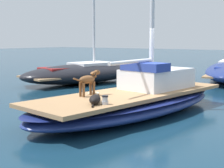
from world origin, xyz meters
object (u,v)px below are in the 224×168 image
Objects in this scene: sailboat_main at (132,103)px; deck_winch at (105,100)px; dog_brown at (88,80)px; coiled_rope at (93,93)px; moored_boat_port_side at (83,72)px; dog_black at (95,99)px.

sailboat_main is 2.00m from deck_winch.
coiled_rope is (-0.06, 0.29, -0.40)m from dog_brown.
dog_brown is 2.89× the size of coiled_rope.
dog_brown is 0.13× the size of moored_boat_port_side.
moored_boat_port_side is (-5.11, 5.62, -0.16)m from coiled_rope.
sailboat_main is 1.19m from coiled_rope.
dog_brown is 4.46× the size of deck_winch.
moored_boat_port_side reaches higher than sailboat_main.
dog_brown reaches higher than coiled_rope.
dog_black is 9.00m from moored_boat_port_side.
coiled_rope is 7.60m from moored_boat_port_side.
coiled_rope is at bearing -47.72° from moored_boat_port_side.
dog_black is 4.09× the size of deck_winch.
dog_brown is at bearing -78.03° from coiled_rope.
dog_brown is (-0.64, -1.19, 0.75)m from sailboat_main.
dog_black is (0.84, -0.78, -0.32)m from dog_brown.
moored_boat_port_side is (-5.82, 4.72, 0.19)m from sailboat_main.
sailboat_main is at bearing -39.07° from moored_boat_port_side.
moored_boat_port_side reaches higher than dog_black.
deck_winch is 9.12m from moored_boat_port_side.
moored_boat_port_side reaches higher than coiled_rope.
coiled_rope is (-0.90, 1.07, -0.08)m from dog_black.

